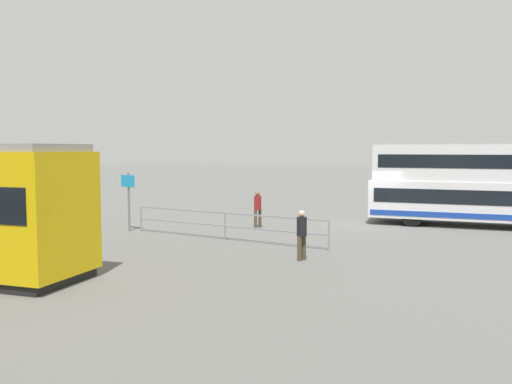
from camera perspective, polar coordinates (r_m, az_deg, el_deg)
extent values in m
plane|color=slate|center=(25.78, 12.27, -3.37)|extent=(160.00, 160.00, 0.00)
cube|color=white|center=(26.52, 23.28, -0.81)|extent=(10.59, 3.77, 1.71)
cube|color=white|center=(26.43, 23.40, 2.82)|extent=(10.27, 3.63, 1.65)
cube|color=black|center=(26.50, 23.30, -0.37)|extent=(10.08, 3.74, 0.64)
cube|color=black|center=(26.42, 23.40, 3.00)|extent=(9.76, 3.60, 0.60)
cube|color=#193FA5|center=(26.58, 23.24, -2.10)|extent=(10.39, 3.78, 0.24)
cube|color=#B2B2B7|center=(26.42, 23.46, 4.72)|extent=(10.27, 3.63, 0.10)
cylinder|color=black|center=(26.66, 16.32, -2.11)|extent=(1.29, 2.62, 1.00)
cylinder|color=#4C3F2D|center=(24.27, 0.42, -2.80)|extent=(0.14, 0.14, 0.81)
cylinder|color=#4C3F2D|center=(24.17, -0.06, -2.83)|extent=(0.14, 0.14, 0.81)
cylinder|color=maroon|center=(24.14, 0.18, -1.14)|extent=(0.45, 0.45, 0.62)
sphere|color=#8C6647|center=(24.10, 0.18, -0.14)|extent=(0.22, 0.22, 0.22)
cylinder|color=#4C3F2D|center=(17.15, 4.59, -5.96)|extent=(0.14, 0.14, 0.78)
cylinder|color=#4C3F2D|center=(17.32, 5.05, -5.86)|extent=(0.14, 0.14, 0.78)
cylinder|color=black|center=(17.12, 4.84, -3.63)|extent=(0.40, 0.40, 0.60)
sphere|color=beige|center=(17.07, 4.85, -2.28)|extent=(0.21, 0.21, 0.21)
cube|color=gray|center=(20.83, -3.28, -2.24)|extent=(8.64, 0.52, 0.06)
cube|color=gray|center=(20.90, -3.28, -3.60)|extent=(8.64, 0.52, 0.06)
cylinder|color=gray|center=(18.83, 7.69, -4.62)|extent=(0.07, 0.07, 1.05)
cylinder|color=gray|center=(20.90, -3.28, -3.67)|extent=(0.07, 0.07, 1.05)
cylinder|color=gray|center=(23.59, -12.00, -2.82)|extent=(0.07, 0.07, 1.05)
cylinder|color=slate|center=(23.71, -13.23, -1.03)|extent=(0.10, 0.10, 2.50)
cube|color=#1999D8|center=(23.61, -13.36, 1.14)|extent=(0.95, 0.33, 0.50)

